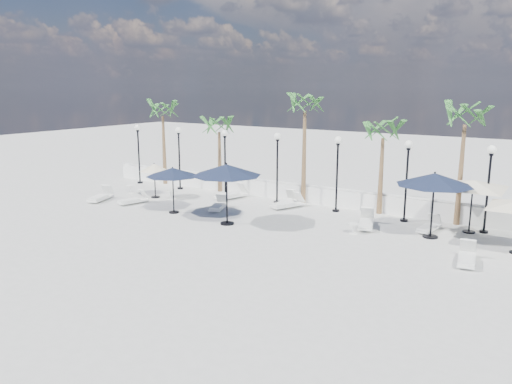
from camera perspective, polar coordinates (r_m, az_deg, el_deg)
The scene contains 31 objects.
ground at distance 22.24m, azimuth -6.16°, elevation -4.48°, with size 100.00×100.00×0.00m, color #A9A8A3.
balustrade at distance 28.15m, azimuth 3.45°, elevation 0.07°, with size 26.00×0.30×1.01m.
lamppost_0 at distance 33.47m, azimuth -13.30°, elevation 5.19°, with size 0.36×0.36×3.84m.
lamppost_1 at distance 31.05m, azimuth -8.79°, elevation 4.86°, with size 0.36×0.36×3.84m.
lamppost_2 at distance 28.86m, azimuth -3.57°, elevation 4.44°, with size 0.36×0.36×3.84m.
lamppost_3 at distance 26.95m, azimuth 2.45°, elevation 3.91°, with size 0.36×0.36×3.84m.
lamppost_4 at distance 25.37m, azimuth 9.29°, elevation 3.26°, with size 0.36×0.36×3.84m.
lamppost_5 at distance 24.21m, azimuth 16.89°, elevation 2.48°, with size 0.36×0.36×3.84m.
lamppost_6 at distance 23.51m, azimuth 25.09°, elevation 1.59°, with size 0.36×0.36×3.84m.
palm_0 at distance 32.81m, azimuth -10.62°, elevation 8.76°, with size 2.60×2.60×5.50m.
palm_1 at distance 29.96m, azimuth -4.24°, elevation 7.14°, with size 2.60×2.60×4.70m.
palm_2 at distance 26.82m, azimuth 5.62°, elevation 9.46°, with size 2.60×2.60×6.10m.
palm_3 at distance 25.22m, azimuth 14.32°, elevation 6.33°, with size 2.60×2.60×4.90m.
palm_4 at distance 24.24m, azimuth 22.78°, elevation 7.41°, with size 2.60×2.60×5.70m.
lounger_0 at distance 27.98m, azimuth -13.87°, elevation -0.87°, with size 0.95×1.78×0.64m.
lounger_1 at distance 29.19m, azimuth -17.32°, elevation -0.49°, with size 1.17×1.99×0.71m.
lounger_2 at distance 25.92m, azimuth -4.33°, elevation -1.55°, with size 1.17×1.82×0.65m.
lounger_3 at distance 28.41m, azimuth -2.79°, elevation -0.25°, with size 1.21×2.14×0.76m.
lounger_4 at distance 26.74m, azimuth 3.56°, elevation -1.08°, with size 0.89×1.97×0.71m.
lounger_5 at distance 26.27m, azimuth 3.65°, elevation -1.32°, with size 1.30×1.97×0.71m.
lounger_6 at distance 23.18m, azimuth 12.48°, elevation -3.39°, with size 1.15×2.01×0.72m.
lounger_7 at distance 23.34m, azimuth 19.17°, elevation -3.76°, with size 0.73×1.72×0.63m.
lounger_8 at distance 19.70m, azimuth 22.96°, elevation -6.89°, with size 0.84×1.86×0.67m.
side_table_0 at distance 30.69m, azimuth -14.12°, elevation 0.40°, with size 0.51×0.51×0.49m.
side_table_1 at distance 28.52m, azimuth -9.73°, elevation -0.26°, with size 0.52×0.52×0.51m.
side_table_2 at distance 22.06m, azimuth 11.06°, elevation -4.03°, with size 0.47×0.47×0.46m.
parasol_navy_left at distance 25.19m, azimuth -9.52°, elevation 2.24°, with size 2.67×2.67×2.36m.
parasol_navy_mid at distance 22.71m, azimuth -3.40°, elevation 2.49°, with size 3.22×3.22×2.88m.
parasol_navy_right at distance 21.91m, azimuth 19.72°, elevation 1.33°, with size 3.16×3.16×2.83m.
parasol_cream_sq_a at distance 23.32m, azimuth 23.61°, elevation 1.24°, with size 5.13×5.13×2.52m.
parasol_cream_small at distance 28.98m, azimuth -11.55°, elevation 2.72°, with size 1.64×1.64×2.02m.
Camera 1 is at (13.51, -16.51, 6.29)m, focal length 35.00 mm.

